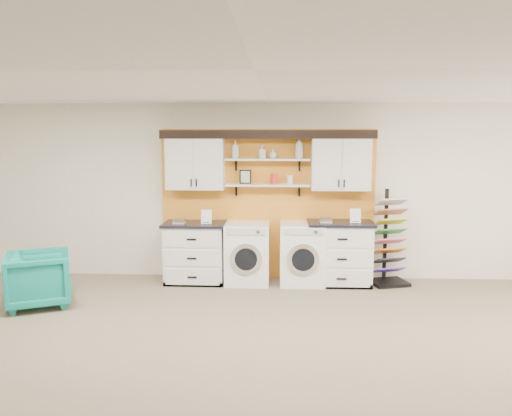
# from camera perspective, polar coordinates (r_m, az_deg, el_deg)

# --- Properties ---
(floor) EXTENTS (10.00, 10.00, 0.00)m
(floor) POSITION_cam_1_polar(r_m,az_deg,el_deg) (4.59, -0.15, -21.72)
(floor) COLOR #7F7055
(floor) RESTS_ON ground
(ceiling) EXTENTS (10.00, 10.00, 0.00)m
(ceiling) POSITION_cam_1_polar(r_m,az_deg,el_deg) (4.01, -0.17, 15.50)
(ceiling) COLOR white
(ceiling) RESTS_ON wall_back
(wall_back) EXTENTS (10.00, 0.00, 10.00)m
(wall_back) POSITION_cam_1_polar(r_m,az_deg,el_deg) (8.02, 1.35, 1.85)
(wall_back) COLOR white
(wall_back) RESTS_ON floor
(accent_panel) EXTENTS (3.40, 0.07, 2.40)m
(accent_panel) POSITION_cam_1_polar(r_m,az_deg,el_deg) (8.01, 1.34, 0.40)
(accent_panel) COLOR orange
(accent_panel) RESTS_ON wall_back
(upper_cabinet_left) EXTENTS (0.90, 0.35, 0.84)m
(upper_cabinet_left) POSITION_cam_1_polar(r_m,az_deg,el_deg) (7.89, -6.94, 5.18)
(upper_cabinet_left) COLOR white
(upper_cabinet_left) RESTS_ON wall_back
(upper_cabinet_right) EXTENTS (0.90, 0.35, 0.84)m
(upper_cabinet_right) POSITION_cam_1_polar(r_m,az_deg,el_deg) (7.83, 9.65, 5.10)
(upper_cabinet_right) COLOR white
(upper_cabinet_right) RESTS_ON wall_back
(shelf_lower) EXTENTS (1.32, 0.28, 0.03)m
(shelf_lower) POSITION_cam_1_polar(r_m,az_deg,el_deg) (7.81, 1.31, 2.64)
(shelf_lower) COLOR white
(shelf_lower) RESTS_ON wall_back
(shelf_upper) EXTENTS (1.32, 0.28, 0.03)m
(shelf_upper) POSITION_cam_1_polar(r_m,az_deg,el_deg) (7.78, 1.32, 5.57)
(shelf_upper) COLOR white
(shelf_upper) RESTS_ON wall_back
(crown_molding) EXTENTS (3.30, 0.41, 0.13)m
(crown_molding) POSITION_cam_1_polar(r_m,az_deg,el_deg) (7.79, 1.33, 8.50)
(crown_molding) COLOR black
(crown_molding) RESTS_ON wall_back
(picture_frame) EXTENTS (0.18, 0.02, 0.22)m
(picture_frame) POSITION_cam_1_polar(r_m,az_deg,el_deg) (7.87, -1.23, 3.59)
(picture_frame) COLOR black
(picture_frame) RESTS_ON shelf_lower
(canister_red) EXTENTS (0.11, 0.11, 0.16)m
(canister_red) POSITION_cam_1_polar(r_m,az_deg,el_deg) (7.80, 2.05, 3.33)
(canister_red) COLOR red
(canister_red) RESTS_ON shelf_lower
(canister_cream) EXTENTS (0.10, 0.10, 0.14)m
(canister_cream) POSITION_cam_1_polar(r_m,az_deg,el_deg) (7.80, 3.89, 3.24)
(canister_cream) COLOR silver
(canister_cream) RESTS_ON shelf_lower
(base_cabinet_left) EXTENTS (0.97, 0.66, 0.95)m
(base_cabinet_left) POSITION_cam_1_polar(r_m,az_deg,el_deg) (7.94, -6.95, -5.05)
(base_cabinet_left) COLOR white
(base_cabinet_left) RESTS_ON floor
(base_cabinet_right) EXTENTS (1.01, 0.66, 0.98)m
(base_cabinet_right) POSITION_cam_1_polar(r_m,az_deg,el_deg) (7.88, 9.53, -5.10)
(base_cabinet_right) COLOR white
(base_cabinet_right) RESTS_ON floor
(washer) EXTENTS (0.68, 0.71, 0.95)m
(washer) POSITION_cam_1_polar(r_m,az_deg,el_deg) (7.84, -0.98, -5.16)
(washer) COLOR white
(washer) RESTS_ON floor
(dryer) EXTENTS (0.68, 0.71, 0.96)m
(dryer) POSITION_cam_1_polar(r_m,az_deg,el_deg) (7.83, 5.30, -5.19)
(dryer) COLOR white
(dryer) RESTS_ON floor
(sample_rack) EXTENTS (0.64, 0.57, 1.48)m
(sample_rack) POSITION_cam_1_polar(r_m,az_deg,el_deg) (8.03, 14.95, -5.02)
(sample_rack) COLOR black
(sample_rack) RESTS_ON floor
(armchair) EXTENTS (1.07, 1.05, 0.74)m
(armchair) POSITION_cam_1_polar(r_m,az_deg,el_deg) (7.44, -23.52, -7.45)
(armchair) COLOR #0F897B
(armchair) RESTS_ON floor
(soap_bottle_a) EXTENTS (0.14, 0.14, 0.28)m
(soap_bottle_a) POSITION_cam_1_polar(r_m,az_deg,el_deg) (7.81, -2.37, 6.72)
(soap_bottle_a) COLOR silver
(soap_bottle_a) RESTS_ON shelf_upper
(soap_bottle_b) EXTENTS (0.12, 0.12, 0.21)m
(soap_bottle_b) POSITION_cam_1_polar(r_m,az_deg,el_deg) (7.78, 0.68, 6.44)
(soap_bottle_b) COLOR silver
(soap_bottle_b) RESTS_ON shelf_upper
(soap_bottle_c) EXTENTS (0.16, 0.16, 0.15)m
(soap_bottle_c) POSITION_cam_1_polar(r_m,az_deg,el_deg) (7.78, 1.95, 6.24)
(soap_bottle_c) COLOR silver
(soap_bottle_c) RESTS_ON shelf_upper
(soap_bottle_d) EXTENTS (0.16, 0.16, 0.34)m
(soap_bottle_d) POSITION_cam_1_polar(r_m,az_deg,el_deg) (7.78, 4.96, 6.89)
(soap_bottle_d) COLOR silver
(soap_bottle_d) RESTS_ON shelf_upper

